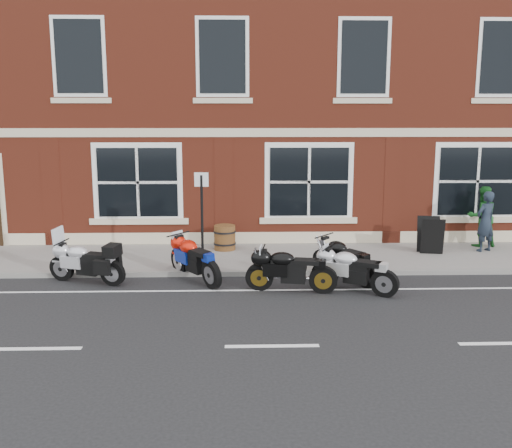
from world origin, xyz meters
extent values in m
plane|color=black|center=(0.00, 0.00, 0.00)|extent=(80.00, 80.00, 0.00)
cube|color=slate|center=(0.00, 3.00, 0.06)|extent=(30.00, 3.00, 0.12)
cube|color=slate|center=(0.00, 1.42, 0.06)|extent=(30.00, 0.16, 0.12)
cube|color=maroon|center=(0.00, 10.50, 6.00)|extent=(24.00, 12.00, 12.00)
cylinder|color=black|center=(-4.75, 1.14, 0.30)|extent=(0.62, 0.32, 0.61)
cylinder|color=black|center=(-3.45, 0.67, 0.30)|extent=(0.62, 0.32, 0.61)
cube|color=black|center=(-4.15, 0.92, 0.63)|extent=(0.79, 0.47, 0.21)
ellipsoid|color=#B9B8BD|center=(-4.28, 0.97, 0.74)|extent=(0.62, 0.50, 0.30)
cube|color=black|center=(-3.79, 0.79, 0.70)|extent=(0.58, 0.41, 0.10)
cube|color=silver|center=(-4.73, 1.13, 1.10)|extent=(0.17, 0.39, 0.43)
cylinder|color=black|center=(-1.99, 1.62, 0.33)|extent=(0.48, 0.62, 0.66)
cylinder|color=black|center=(-1.15, 0.38, 0.33)|extent=(0.48, 0.62, 0.66)
cube|color=black|center=(-1.60, 1.04, 0.68)|extent=(0.67, 0.83, 0.23)
ellipsoid|color=red|center=(-1.69, 1.17, 0.81)|extent=(0.63, 0.69, 0.33)
cube|color=black|center=(-1.37, 0.70, 0.77)|extent=(0.54, 0.62, 0.10)
cylinder|color=black|center=(-0.10, 0.22, 0.31)|extent=(0.64, 0.24, 0.63)
cylinder|color=black|center=(1.30, -0.04, 0.31)|extent=(0.64, 0.24, 0.63)
cube|color=black|center=(0.55, 0.10, 0.64)|extent=(0.81, 0.38, 0.21)
ellipsoid|color=black|center=(0.41, 0.13, 0.76)|extent=(0.60, 0.45, 0.31)
cube|color=black|center=(0.94, 0.03, 0.72)|extent=(0.58, 0.35, 0.10)
cylinder|color=black|center=(1.41, 0.39, 0.31)|extent=(0.59, 0.43, 0.62)
cylinder|color=black|center=(2.59, -0.35, 0.31)|extent=(0.59, 0.43, 0.62)
cube|color=black|center=(1.96, 0.05, 0.64)|extent=(0.78, 0.60, 0.21)
ellipsoid|color=silver|center=(1.84, 0.12, 0.75)|extent=(0.64, 0.58, 0.31)
cube|color=black|center=(2.29, -0.16, 0.71)|extent=(0.58, 0.49, 0.10)
cylinder|color=black|center=(1.55, 1.53, 0.32)|extent=(0.47, 0.60, 0.64)
cylinder|color=black|center=(2.36, 0.34, 0.32)|extent=(0.47, 0.60, 0.64)
cube|color=black|center=(1.93, 0.98, 0.66)|extent=(0.65, 0.79, 0.22)
ellipsoid|color=black|center=(1.84, 1.10, 0.78)|extent=(0.61, 0.66, 0.32)
cube|color=black|center=(2.15, 0.65, 0.74)|extent=(0.52, 0.60, 0.10)
imported|color=#19222E|center=(6.33, 3.36, 0.97)|extent=(0.73, 0.63, 1.70)
imported|color=#18551D|center=(6.50, 4.00, 1.00)|extent=(0.90, 0.73, 1.76)
cylinder|color=#482613|center=(-0.97, 3.76, 0.47)|extent=(0.60, 0.60, 0.70)
cylinder|color=black|center=(-0.97, 3.76, 0.30)|extent=(0.63, 0.63, 0.05)
cylinder|color=black|center=(-0.97, 3.76, 0.64)|extent=(0.63, 0.63, 0.05)
cylinder|color=black|center=(-1.45, 1.55, 1.29)|extent=(0.06, 0.06, 2.34)
cube|color=silver|center=(-1.45, 1.55, 2.36)|extent=(0.34, 0.06, 0.34)
camera|label=1|loc=(-0.53, -12.10, 3.79)|focal=40.00mm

